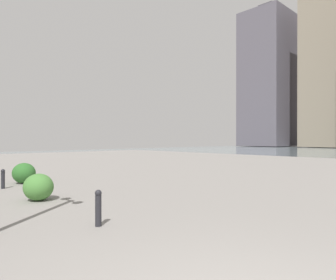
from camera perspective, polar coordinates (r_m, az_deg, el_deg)
The scene contains 5 objects.
building_highrise at distance 81.34m, azimuth 18.91°, elevation 10.81°, with size 10.59×14.17×35.47m.
bollard_near at distance 6.02m, azimuth -13.21°, elevation -12.41°, with size 0.13×0.13×0.70m.
bollard_mid at distance 11.58m, azimuth -29.07°, elevation -6.44°, with size 0.13×0.13×0.67m.
shrub_low at distance 8.96m, azimuth -23.57°, elevation -8.27°, with size 0.86×0.78×0.73m.
shrub_round at distance 12.61m, azimuth -25.88°, elevation -5.73°, with size 0.91×0.82×0.77m.
Camera 1 is at (-1.19, 2.25, 1.68)m, focal length 31.81 mm.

